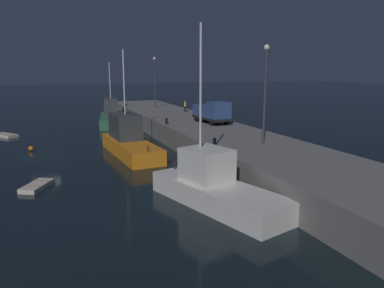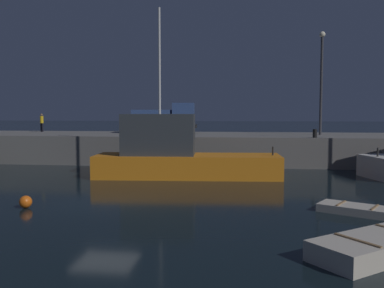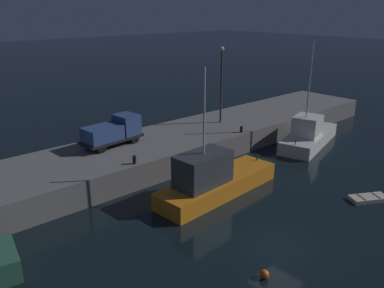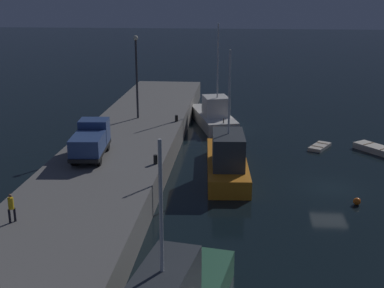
{
  "view_description": "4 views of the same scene",
  "coord_description": "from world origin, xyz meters",
  "views": [
    {
      "loc": [
        36.58,
        0.18,
        8.02
      ],
      "look_at": [
        6.77,
        11.97,
        1.52
      ],
      "focal_mm": 35.36,
      "sensor_mm": 36.0,
      "label": 1
    },
    {
      "loc": [
        5.72,
        -16.93,
        3.78
      ],
      "look_at": [
        1.94,
        13.7,
        1.47
      ],
      "focal_mm": 40.06,
      "sensor_mm": 36.0,
      "label": 2
    },
    {
      "loc": [
        -17.21,
        -11.83,
        13.49
      ],
      "look_at": [
        4.65,
        13.02,
        2.03
      ],
      "focal_mm": 37.42,
      "sensor_mm": 36.0,
      "label": 3
    },
    {
      "loc": [
        -35.24,
        6.68,
        13.62
      ],
      "look_at": [
        3.57,
        10.35,
        1.98
      ],
      "focal_mm": 48.24,
      "sensor_mm": 36.0,
      "label": 4
    }
  ],
  "objects": [
    {
      "name": "bollard_west",
      "position": [
        -1.77,
        12.38,
        2.39
      ],
      "size": [
        0.28,
        0.28,
        0.64
      ],
      "primitive_type": "cylinder",
      "color": "black",
      "rests_on": "pier_quay"
    },
    {
      "name": "lamp_post_east",
      "position": [
        11.37,
        16.21,
        6.56
      ],
      "size": [
        0.44,
        0.44,
        7.67
      ],
      "color": "#38383D",
      "rests_on": "pier_quay"
    },
    {
      "name": "fishing_boat_blue",
      "position": [
        17.16,
        9.34,
        1.07
      ],
      "size": [
        10.1,
        5.6,
        10.55
      ],
      "color": "silver",
      "rests_on": "ground"
    },
    {
      "name": "fishing_boat_white",
      "position": [
        1.85,
        7.5,
        1.3
      ],
      "size": [
        10.83,
        3.69,
        9.7
      ],
      "color": "orange",
      "rests_on": "ground"
    },
    {
      "name": "mooring_buoy_near",
      "position": [
        -2.84,
        -1.22,
        0.25
      ],
      "size": [
        0.49,
        0.49,
        0.49
      ],
      "primitive_type": "sphere",
      "color": "orange",
      "rests_on": "ground"
    },
    {
      "name": "pier_quay",
      "position": [
        0.0,
        15.96,
        1.03
      ],
      "size": [
        63.45,
        8.11,
        2.07
      ],
      "color": "slate",
      "rests_on": "ground"
    },
    {
      "name": "utility_truck",
      "position": [
        -0.65,
        17.24,
        3.3
      ],
      "size": [
        5.49,
        2.54,
        2.43
      ],
      "color": "black",
      "rests_on": "pier_quay"
    },
    {
      "name": "dinghy_red_small",
      "position": [
        9.91,
        -0.59,
        0.15
      ],
      "size": [
        2.97,
        2.36,
        0.34
      ],
      "color": "beige",
      "rests_on": "ground"
    },
    {
      "name": "ground_plane",
      "position": [
        0.0,
        0.0,
        0.0
      ],
      "size": [
        320.0,
        320.0,
        0.0
      ],
      "primitive_type": "plane",
      "color": "black"
    },
    {
      "name": "bollard_east",
      "position": [
        10.38,
        12.42,
        2.35
      ],
      "size": [
        0.28,
        0.28,
        0.57
      ],
      "primitive_type": "cylinder",
      "color": "black",
      "rests_on": "pier_quay"
    }
  ]
}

